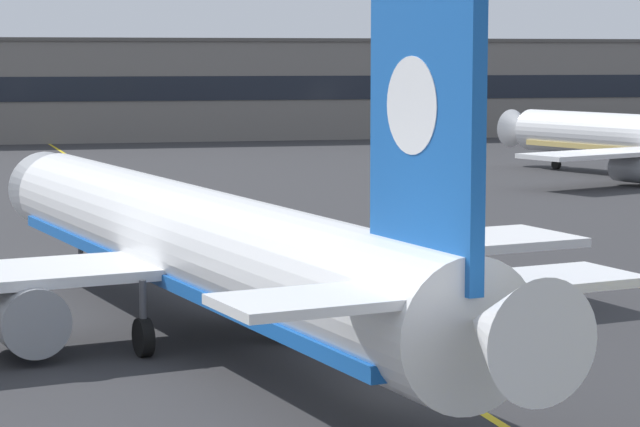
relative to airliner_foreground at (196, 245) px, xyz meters
The scene contains 5 objects.
ground_plane 10.71m from the airliner_foreground, 65.89° to the right, with size 400.00×400.00×0.00m, color #2D2D30.
taxiway_centreline 21.40m from the airliner_foreground, 78.66° to the left, with size 0.30×180.00×0.01m, color yellow.
airliner_foreground is the anchor object (origin of this frame).
safety_cone_by_nose_gear 15.95m from the airliner_foreground, 90.19° to the left, with size 0.44×0.44×0.55m.
terminal_building 114.16m from the airliner_foreground, 82.16° to the left, with size 141.10×12.40×12.02m.
Camera 1 is at (-10.40, -36.58, 9.97)m, focal length 74.36 mm.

